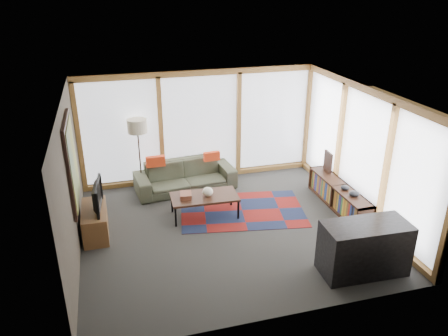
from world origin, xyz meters
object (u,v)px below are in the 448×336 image
object	(u,v)px
bookshelf	(339,196)
bar_counter	(364,248)
coffee_table	(205,206)
television	(94,196)
floor_lamp	(140,156)
sofa	(185,176)
tv_console	(95,222)

from	to	relation	value
bookshelf	bar_counter	world-z (taller)	bar_counter
bookshelf	coffee_table	bearing A→B (deg)	171.76
coffee_table	television	distance (m)	2.17
floor_lamp	bookshelf	distance (m)	4.35
bookshelf	bar_counter	bearing A→B (deg)	-108.93
sofa	television	size ratio (longest dim) A/B	2.49
bookshelf	television	bearing A→B (deg)	176.75
bar_counter	sofa	bearing A→B (deg)	122.50
coffee_table	sofa	bearing A→B (deg)	96.58
tv_console	bar_counter	world-z (taller)	bar_counter
floor_lamp	television	size ratio (longest dim) A/B	1.89
bookshelf	tv_console	world-z (taller)	tv_console
sofa	bar_counter	distance (m)	4.37
sofa	bookshelf	distance (m)	3.38
television	coffee_table	bearing A→B (deg)	-81.70
tv_console	bar_counter	size ratio (longest dim) A/B	0.77
bookshelf	floor_lamp	bearing A→B (deg)	154.32
tv_console	bar_counter	xyz separation A→B (m)	(4.19, -2.33, 0.17)
tv_console	television	bearing A→B (deg)	28.85
floor_lamp	bar_counter	distance (m)	5.08
sofa	bookshelf	bearing A→B (deg)	-35.62
tv_console	bar_counter	bearing A→B (deg)	-29.08
sofa	bookshelf	xyz separation A→B (m)	(2.92, -1.69, -0.07)
coffee_table	television	size ratio (longest dim) A/B	1.49
floor_lamp	bookshelf	size ratio (longest dim) A/B	0.82
tv_console	floor_lamp	bearing A→B (deg)	57.83
floor_lamp	coffee_table	distance (m)	1.94
television	bar_counter	distance (m)	4.79
coffee_table	bar_counter	size ratio (longest dim) A/B	0.96
tv_console	television	xyz separation A→B (m)	(0.03, 0.02, 0.52)
floor_lamp	bookshelf	bearing A→B (deg)	-25.68
bookshelf	sofa	bearing A→B (deg)	149.93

